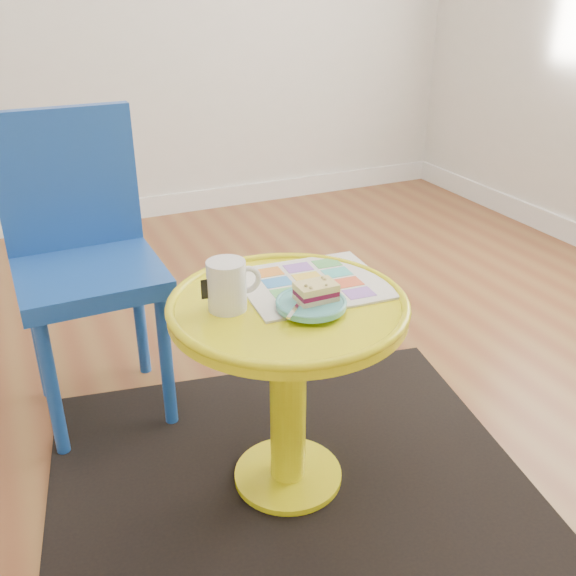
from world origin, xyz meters
name	(u,v)px	position (x,y,z in m)	size (l,w,h in m)	color
floor	(275,404)	(0.00, 0.00, 0.00)	(4.00, 4.00, 0.00)	brown
rug	(288,478)	(-0.11, -0.34, 0.00)	(1.30, 1.10, 0.01)	black
side_table	(288,358)	(-0.11, -0.34, 0.40)	(0.59, 0.59, 0.56)	yellow
chair	(82,248)	(-0.51, 0.28, 0.54)	(0.42, 0.42, 0.93)	#18469E
newspaper	(312,284)	(-0.01, -0.27, 0.56)	(0.36, 0.31, 0.01)	silver
mug	(228,284)	(-0.25, -0.31, 0.62)	(0.13, 0.09, 0.12)	silver
plate	(311,304)	(-0.08, -0.40, 0.58)	(0.17, 0.17, 0.02)	#4FA7A7
cake_slice	(316,292)	(-0.06, -0.40, 0.60)	(0.10, 0.06, 0.04)	#D3BC8C
fork	(299,303)	(-0.11, -0.40, 0.59)	(0.11, 0.11, 0.00)	silver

